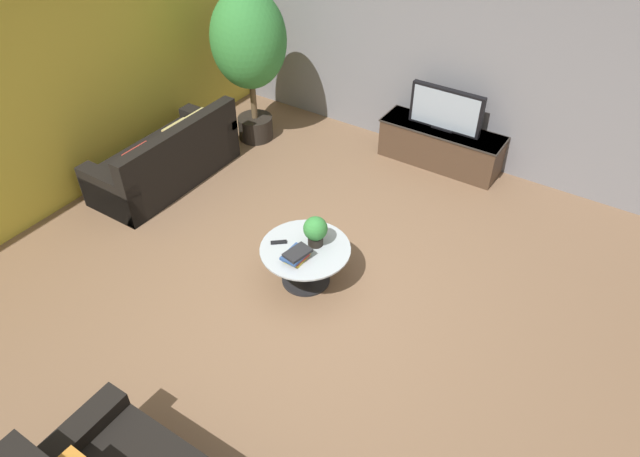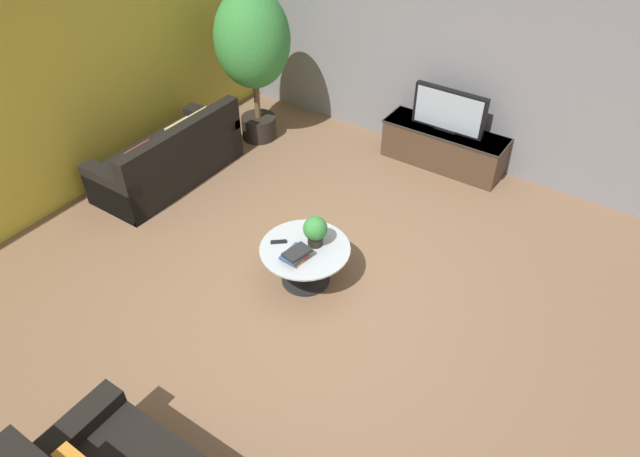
{
  "view_description": "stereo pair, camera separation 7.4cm",
  "coord_description": "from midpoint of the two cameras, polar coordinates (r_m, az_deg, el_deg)",
  "views": [
    {
      "loc": [
        2.35,
        -3.27,
        4.16
      ],
      "look_at": [
        -0.03,
        0.38,
        0.55
      ],
      "focal_mm": 32.0,
      "sensor_mm": 36.0,
      "label": 1
    },
    {
      "loc": [
        2.41,
        -3.23,
        4.16
      ],
      "look_at": [
        -0.03,
        0.38,
        0.55
      ],
      "focal_mm": 32.0,
      "sensor_mm": 36.0,
      "label": 2
    }
  ],
  "objects": [
    {
      "name": "side_wall_left",
      "position": [
        7.12,
        -24.32,
        14.28
      ],
      "size": [
        0.12,
        7.4,
        3.0
      ],
      "primitive_type": "cube",
      "color": "gold",
      "rests_on": "ground"
    },
    {
      "name": "ground_plane",
      "position": [
        5.79,
        -2.18,
        -6.35
      ],
      "size": [
        24.0,
        24.0,
        0.0
      ],
      "primitive_type": "plane",
      "color": "brown"
    },
    {
      "name": "media_console",
      "position": [
        7.63,
        11.69,
        8.13
      ],
      "size": [
        1.59,
        0.5,
        0.52
      ],
      "color": "#473323",
      "rests_on": "ground"
    },
    {
      "name": "potted_palm_tall",
      "position": [
        7.66,
        -7.41,
        17.73
      ],
      "size": [
        0.97,
        0.97,
        2.05
      ],
      "color": "black",
      "rests_on": "ground"
    },
    {
      "name": "couch_by_wall",
      "position": [
        7.39,
        -15.34,
        6.56
      ],
      "size": [
        0.84,
        1.9,
        0.84
      ],
      "rotation": [
        0.0,
        0.0,
        -1.57
      ],
      "color": "black",
      "rests_on": "ground"
    },
    {
      "name": "back_wall_stone",
      "position": [
        7.42,
        12.74,
        17.71
      ],
      "size": [
        7.4,
        0.12,
        3.0
      ],
      "primitive_type": "cube",
      "color": "slate",
      "rests_on": "ground"
    },
    {
      "name": "television",
      "position": [
        7.38,
        12.21,
        11.54
      ],
      "size": [
        0.94,
        0.13,
        0.54
      ],
      "color": "black",
      "rests_on": "media_console"
    },
    {
      "name": "coffee_table",
      "position": [
        5.7,
        -1.84,
        -2.98
      ],
      "size": [
        0.9,
        0.9,
        0.44
      ],
      "color": "black",
      "rests_on": "ground"
    },
    {
      "name": "remote_black",
      "position": [
        5.67,
        -4.52,
        -1.38
      ],
      "size": [
        0.15,
        0.13,
        0.02
      ],
      "primitive_type": "cube",
      "rotation": [
        0.0,
        0.0,
        -0.88
      ],
      "color": "black",
      "rests_on": "coffee_table"
    },
    {
      "name": "potted_plant_tabletop",
      "position": [
        5.54,
        -0.84,
        -0.17
      ],
      "size": [
        0.24,
        0.24,
        0.32
      ],
      "color": "black",
      "rests_on": "coffee_table"
    },
    {
      "name": "book_stack",
      "position": [
        5.45,
        -2.74,
        -2.67
      ],
      "size": [
        0.22,
        0.29,
        0.11
      ],
      "color": "gold",
      "rests_on": "coffee_table"
    }
  ]
}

